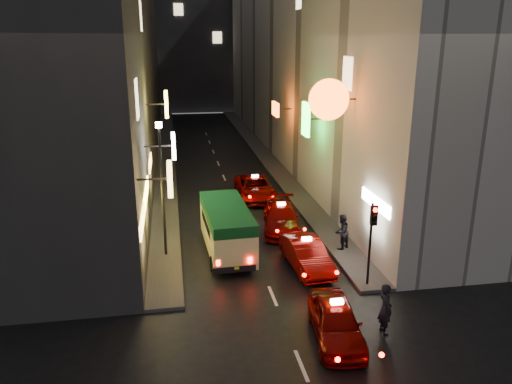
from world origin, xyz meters
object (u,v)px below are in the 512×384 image
minibus (227,224)px  lamp_post (162,181)px  traffic_light (373,227)px  pedestrian_crossing (386,306)px  taxi_near (336,319)px

minibus → lamp_post: bearing=178.0°
lamp_post → minibus: bearing=-2.0°
traffic_light → lamp_post: (-8.20, 4.53, 1.04)m
pedestrian_crossing → traffic_light: traffic_light is taller
minibus → traffic_light: size_ratio=1.59×
minibus → pedestrian_crossing: 8.89m
minibus → lamp_post: 3.64m
minibus → traffic_light: bearing=-39.7°
minibus → pedestrian_crossing: bearing=-58.6°
traffic_light → pedestrian_crossing: bearing=-102.5°
pedestrian_crossing → lamp_post: lamp_post is taller
pedestrian_crossing → traffic_light: (0.70, 3.15, 1.63)m
minibus → traffic_light: 7.03m
traffic_light → lamp_post: 9.42m
taxi_near → lamp_post: lamp_post is taller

